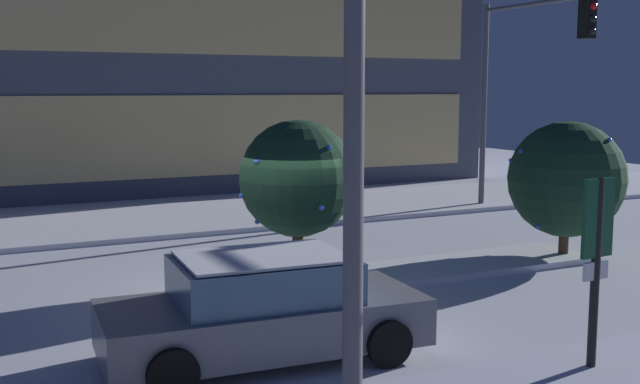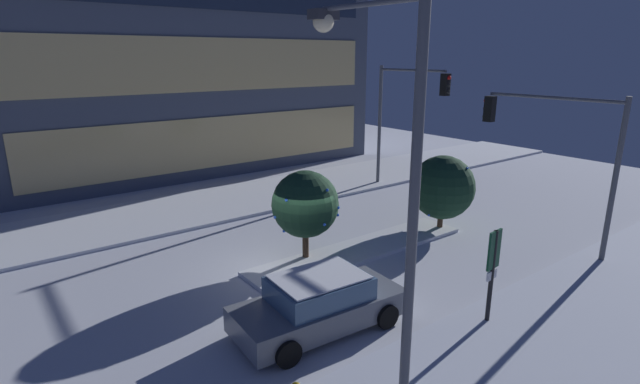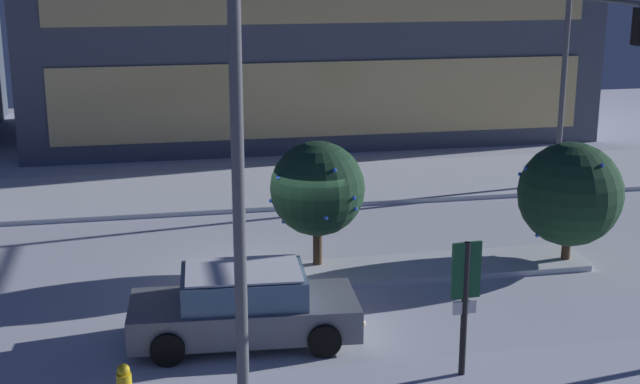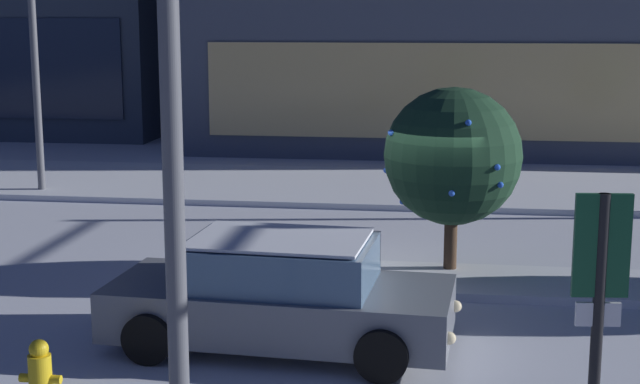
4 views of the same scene
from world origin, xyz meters
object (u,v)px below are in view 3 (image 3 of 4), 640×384
(car_near, at_px, (244,307))
(parking_info_sign, at_px, (465,294))
(decorated_tree_median, at_px, (570,194))
(decorated_tree_left_of_median, at_px, (317,189))
(traffic_light_corner_far_right, at_px, (593,59))
(street_lamp_arched, at_px, (231,108))

(car_near, distance_m, parking_info_sign, 4.55)
(parking_info_sign, xyz_separation_m, decorated_tree_median, (4.73, 5.45, 0.12))
(decorated_tree_median, relative_size, decorated_tree_left_of_median, 0.97)
(car_near, xyz_separation_m, decorated_tree_left_of_median, (2.23, 3.74, 1.34))
(decorated_tree_median, distance_m, decorated_tree_left_of_median, 6.20)
(parking_info_sign, bearing_deg, traffic_light_corner_far_right, -41.94)
(car_near, distance_m, traffic_light_corner_far_right, 14.46)
(parking_info_sign, bearing_deg, car_near, 49.66)
(car_near, xyz_separation_m, parking_info_sign, (3.65, -2.54, 0.98))
(car_near, bearing_deg, parking_info_sign, -31.14)
(car_near, xyz_separation_m, street_lamp_arched, (-0.41, -2.57, 4.43))
(traffic_light_corner_far_right, relative_size, parking_info_sign, 2.42)
(traffic_light_corner_far_right, distance_m, street_lamp_arched, 15.90)
(decorated_tree_median, height_order, decorated_tree_left_of_median, decorated_tree_left_of_median)
(decorated_tree_median, bearing_deg, parking_info_sign, -130.96)
(car_near, relative_size, street_lamp_arched, 0.59)
(street_lamp_arched, distance_m, parking_info_sign, 5.33)
(traffic_light_corner_far_right, bearing_deg, decorated_tree_median, -31.07)
(car_near, distance_m, decorated_tree_median, 8.93)
(car_near, height_order, street_lamp_arched, street_lamp_arched)
(decorated_tree_left_of_median, bearing_deg, decorated_tree_median, -7.76)
(decorated_tree_median, bearing_deg, decorated_tree_left_of_median, 172.24)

